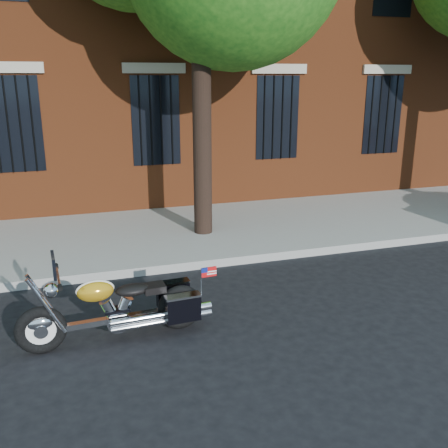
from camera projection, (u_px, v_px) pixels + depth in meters
name	position (u px, v px, depth m)	size (l,w,h in m)	color
ground	(223.00, 301.00, 7.34)	(120.00, 120.00, 0.00)	black
curb	(199.00, 264.00, 8.58)	(40.00, 0.16, 0.15)	gray
sidewalk	(175.00, 233.00, 10.29)	(40.00, 3.60, 0.15)	gray
motorcycle	(123.00, 309.00, 6.16)	(2.42, 0.75, 1.21)	black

